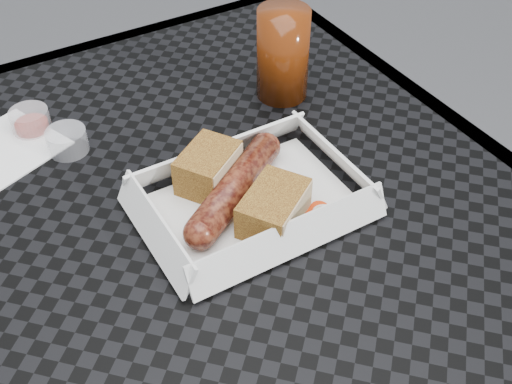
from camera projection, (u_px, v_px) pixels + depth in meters
patio_table at (182, 245)px, 0.79m from camera, size 0.80×0.80×0.74m
food_tray at (252, 205)px, 0.73m from camera, size 0.22×0.15×0.00m
bratwurst at (235, 187)px, 0.72m from camera, size 0.17×0.12×0.04m
bread_near at (208, 168)px, 0.74m from camera, size 0.09×0.08×0.05m
bread_far at (274, 208)px, 0.69m from camera, size 0.10×0.09×0.04m
veg_garnish at (315, 216)px, 0.71m from camera, size 0.03×0.03×0.00m
napkin at (6, 148)px, 0.81m from camera, size 0.16×0.16×0.00m
condiment_cup_sauce at (30, 121)px, 0.83m from camera, size 0.05×0.05×0.03m
condiment_cup_empty at (67, 141)px, 0.80m from camera, size 0.05×0.05×0.03m
drink_glass at (283, 54)px, 0.86m from camera, size 0.07×0.07×0.13m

